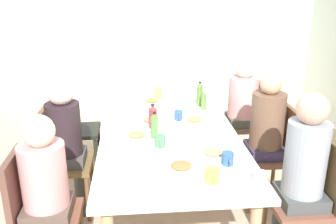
# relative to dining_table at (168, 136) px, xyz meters

# --- Properties ---
(ground_plane) EXTENTS (6.50, 6.50, 0.00)m
(ground_plane) POSITION_rel_dining_table_xyz_m (0.00, 0.00, -0.67)
(ground_plane) COLOR tan
(wall_left) EXTENTS (0.12, 5.08, 2.60)m
(wall_left) POSITION_rel_dining_table_xyz_m (-2.77, 0.00, 0.63)
(wall_left) COLOR silver
(wall_left) RESTS_ON ground_plane
(dining_table) EXTENTS (2.21, 1.09, 0.73)m
(dining_table) POSITION_rel_dining_table_xyz_m (0.00, 0.00, 0.00)
(dining_table) COLOR white
(dining_table) RESTS_ON ground_plane
(chair_0) EXTENTS (0.40, 0.40, 0.90)m
(chair_0) POSITION_rel_dining_table_xyz_m (-0.74, -0.92, -0.16)
(chair_0) COLOR black
(chair_0) RESTS_ON ground_plane
(chair_1) EXTENTS (0.40, 0.40, 0.90)m
(chair_1) POSITION_rel_dining_table_xyz_m (0.74, 0.92, -0.16)
(chair_1) COLOR brown
(chair_1) RESTS_ON ground_plane
(person_1) EXTENTS (0.30, 0.30, 1.25)m
(person_1) POSITION_rel_dining_table_xyz_m (0.74, 0.83, 0.07)
(person_1) COLOR #493838
(person_1) RESTS_ON ground_plane
(chair_2) EXTENTS (0.40, 0.40, 0.90)m
(chair_2) POSITION_rel_dining_table_xyz_m (-0.74, 0.92, -0.16)
(chair_2) COLOR brown
(chair_2) RESTS_ON ground_plane
(person_2) EXTENTS (0.30, 0.30, 1.17)m
(person_2) POSITION_rel_dining_table_xyz_m (-0.74, 0.83, 0.04)
(person_2) COLOR #493A4C
(person_2) RESTS_ON ground_plane
(chair_3) EXTENTS (0.40, 0.40, 0.90)m
(chair_3) POSITION_rel_dining_table_xyz_m (0.00, 0.92, -0.16)
(chair_3) COLOR brown
(chair_3) RESTS_ON ground_plane
(person_3) EXTENTS (0.30, 0.30, 1.19)m
(person_3) POSITION_rel_dining_table_xyz_m (-0.00, 0.83, 0.04)
(person_3) COLOR navy
(person_3) RESTS_ON ground_plane
(chair_4) EXTENTS (0.40, 0.40, 0.90)m
(chair_4) POSITION_rel_dining_table_xyz_m (0.74, -0.92, -0.16)
(chair_4) COLOR brown
(chair_4) RESTS_ON ground_plane
(person_4) EXTENTS (0.30, 0.30, 1.16)m
(person_4) POSITION_rel_dining_table_xyz_m (0.74, -0.83, 0.02)
(person_4) COLOR #585645
(person_4) RESTS_ON ground_plane
(chair_5) EXTENTS (0.40, 0.40, 0.90)m
(chair_5) POSITION_rel_dining_table_xyz_m (0.00, -0.92, -0.16)
(chair_5) COLOR brown
(chair_5) RESTS_ON ground_plane
(person_5) EXTENTS (0.30, 0.30, 1.19)m
(person_5) POSITION_rel_dining_table_xyz_m (0.00, -0.83, 0.04)
(person_5) COLOR #3B453D
(person_5) RESTS_ON ground_plane
(plate_0) EXTENTS (0.22, 0.22, 0.04)m
(plate_0) POSITION_rel_dining_table_xyz_m (-0.16, -0.14, 0.08)
(plate_0) COLOR silver
(plate_0) RESTS_ON dining_table
(plate_1) EXTENTS (0.24, 0.24, 0.04)m
(plate_1) POSITION_rel_dining_table_xyz_m (-0.70, -0.10, 0.08)
(plate_1) COLOR white
(plate_1) RESTS_ON dining_table
(plate_2) EXTENTS (0.25, 0.25, 0.04)m
(plate_2) POSITION_rel_dining_table_xyz_m (0.69, 0.03, 0.08)
(plate_2) COLOR silver
(plate_2) RESTS_ON dining_table
(plate_3) EXTENTS (0.24, 0.24, 0.04)m
(plate_3) POSITION_rel_dining_table_xyz_m (-0.14, 0.25, 0.08)
(plate_3) COLOR silver
(plate_3) RESTS_ON dining_table
(plate_4) EXTENTS (0.23, 0.23, 0.04)m
(plate_4) POSITION_rel_dining_table_xyz_m (0.16, -0.26, 0.08)
(plate_4) COLOR white
(plate_4) RESTS_ON dining_table
(plate_5) EXTENTS (0.24, 0.24, 0.04)m
(plate_5) POSITION_rel_dining_table_xyz_m (0.51, 0.27, 0.08)
(plate_5) COLOR white
(plate_5) RESTS_ON dining_table
(cup_0) EXTENTS (0.12, 0.08, 0.09)m
(cup_0) POSITION_rel_dining_table_xyz_m (0.66, 0.34, 0.11)
(cup_0) COLOR #315898
(cup_0) RESTS_ON dining_table
(cup_1) EXTENTS (0.12, 0.08, 0.09)m
(cup_1) POSITION_rel_dining_table_xyz_m (0.34, -0.09, 0.11)
(cup_1) COLOR #508558
(cup_1) RESTS_ON dining_table
(cup_2) EXTENTS (0.11, 0.07, 0.09)m
(cup_2) POSITION_rel_dining_table_xyz_m (-0.20, 0.11, 0.11)
(cup_2) COLOR #3158A0
(cup_2) RESTS_ON dining_table
(cup_3) EXTENTS (0.11, 0.08, 0.09)m
(cup_3) POSITION_rel_dining_table_xyz_m (-0.23, -0.03, 0.11)
(cup_3) COLOR white
(cup_3) RESTS_ON dining_table
(cup_4) EXTENTS (0.12, 0.08, 0.10)m
(cup_4) POSITION_rel_dining_table_xyz_m (-0.86, -0.02, 0.11)
(cup_4) COLOR #E1C251
(cup_4) RESTS_ON dining_table
(cup_5) EXTENTS (0.12, 0.09, 0.08)m
(cup_5) POSITION_rel_dining_table_xyz_m (0.92, 0.48, 0.10)
(cup_5) COLOR white
(cup_5) RESTS_ON dining_table
(cup_6) EXTENTS (0.12, 0.09, 0.09)m
(cup_6) POSITION_rel_dining_table_xyz_m (0.87, 0.19, 0.11)
(cup_6) COLOR #E3CA4D
(cup_6) RESTS_ON dining_table
(bottle_0) EXTENTS (0.06, 0.06, 0.21)m
(bottle_0) POSITION_rel_dining_table_xyz_m (0.17, -0.12, 0.17)
(bottle_0) COLOR #518540
(bottle_0) RESTS_ON dining_table
(bottle_1) EXTENTS (0.06, 0.06, 0.24)m
(bottle_1) POSITION_rel_dining_table_xyz_m (-0.57, 0.36, 0.18)
(bottle_1) COLOR #557531
(bottle_1) RESTS_ON dining_table
(bottle_2) EXTENTS (0.05, 0.05, 0.19)m
(bottle_2) POSITION_rel_dining_table_xyz_m (-0.46, 0.38, 0.15)
(bottle_2) COLOR #567E37
(bottle_2) RESTS_ON dining_table
(bottle_3) EXTENTS (0.07, 0.07, 0.20)m
(bottle_3) POSITION_rel_dining_table_xyz_m (-0.05, -0.12, 0.16)
(bottle_3) COLOR red
(bottle_3) RESTS_ON dining_table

